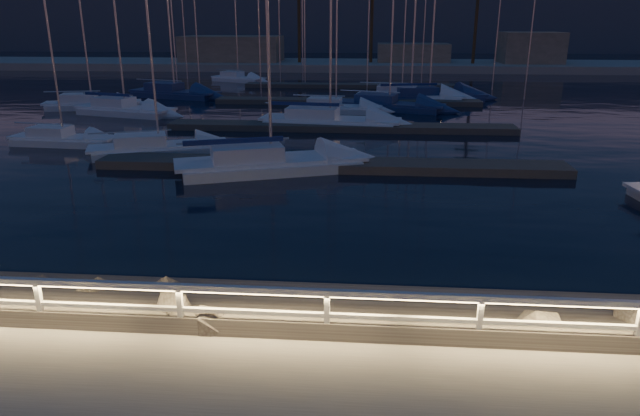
# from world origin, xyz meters

# --- Properties ---
(ground) EXTENTS (400.00, 400.00, 0.00)m
(ground) POSITION_xyz_m (0.00, 0.00, 0.00)
(ground) COLOR #ABA59A
(ground) RESTS_ON ground
(harbor_water) EXTENTS (400.00, 440.00, 0.60)m
(harbor_water) POSITION_xyz_m (0.00, 31.22, -0.97)
(harbor_water) COLOR black
(harbor_water) RESTS_ON ground
(guard_rail) EXTENTS (44.11, 0.12, 1.06)m
(guard_rail) POSITION_xyz_m (-0.07, -0.00, 0.77)
(guard_rail) COLOR white
(guard_rail) RESTS_ON ground
(riprap) EXTENTS (37.24, 2.96, 1.43)m
(riprap) POSITION_xyz_m (-4.72, 1.55, -0.23)
(riprap) COLOR slate
(riprap) RESTS_ON ground
(floating_docks) EXTENTS (22.00, 36.00, 0.40)m
(floating_docks) POSITION_xyz_m (0.00, 32.50, -0.40)
(floating_docks) COLOR #5F554F
(floating_docks) RESTS_ON ground
(far_shore) EXTENTS (160.00, 14.00, 5.20)m
(far_shore) POSITION_xyz_m (-0.12, 74.05, 0.29)
(far_shore) COLOR #ABA59A
(far_shore) RESTS_ON ground
(distant_hills) EXTENTS (230.00, 37.50, 18.00)m
(distant_hills) POSITION_xyz_m (-22.13, 133.69, 4.74)
(distant_hills) COLOR #3A485A
(distant_hills) RESTS_ON ground
(sailboat_a) EXTENTS (6.14, 2.25, 10.30)m
(sailboat_a) POSITION_xyz_m (-15.43, 20.22, -0.21)
(sailboat_a) COLOR white
(sailboat_a) RESTS_ON ground
(sailboat_b) EXTENTS (7.28, 4.38, 12.03)m
(sailboat_b) POSITION_xyz_m (-9.28, 18.30, -0.19)
(sailboat_b) COLOR white
(sailboat_b) RESTS_ON ground
(sailboat_c) EXTENTS (9.35, 3.80, 15.44)m
(sailboat_c) POSITION_xyz_m (-0.95, 27.02, -0.14)
(sailboat_c) COLOR white
(sailboat_c) RESTS_ON ground
(sailboat_e) EXTENTS (7.95, 4.14, 13.12)m
(sailboat_e) POSITION_xyz_m (-16.30, 30.79, -0.14)
(sailboat_e) COLOR white
(sailboat_e) RESTS_ON ground
(sailboat_f) EXTENTS (9.03, 5.27, 14.89)m
(sailboat_f) POSITION_xyz_m (-2.89, 15.23, -0.12)
(sailboat_f) COLOR white
(sailboat_f) RESTS_ON ground
(sailboat_g) EXTENTS (8.73, 4.74, 14.29)m
(sailboat_g) POSITION_xyz_m (3.19, 34.86, -0.16)
(sailboat_g) COLOR navy
(sailboat_g) RESTS_ON ground
(sailboat_i) EXTENTS (7.50, 3.82, 12.38)m
(sailboat_i) POSITION_xyz_m (-20.19, 33.54, -0.16)
(sailboat_i) COLOR white
(sailboat_i) RESTS_ON ground
(sailboat_j) EXTENTS (7.07, 2.79, 11.74)m
(sailboat_j) POSITION_xyz_m (-0.87, 33.40, -0.19)
(sailboat_j) COLOR white
(sailboat_j) RESTS_ON ground
(sailboat_k) EXTENTS (9.57, 4.15, 15.72)m
(sailboat_k) POSITION_xyz_m (5.18, 40.18, -0.13)
(sailboat_k) COLOR white
(sailboat_k) RESTS_ON ground
(sailboat_l) EXTENTS (10.01, 4.96, 16.32)m
(sailboat_l) POSITION_xyz_m (6.75, 40.16, -0.14)
(sailboat_l) COLOR navy
(sailboat_l) RESTS_ON ground
(sailboat_m) EXTENTS (6.73, 4.40, 11.29)m
(sailboat_m) POSITION_xyz_m (-13.18, 55.08, -0.18)
(sailboat_m) COLOR white
(sailboat_m) RESTS_ON ground
(sailboat_n) EXTENTS (8.80, 4.76, 14.47)m
(sailboat_n) POSITION_xyz_m (-15.95, 40.93, -0.13)
(sailboat_n) COLOR navy
(sailboat_n) RESTS_ON ground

